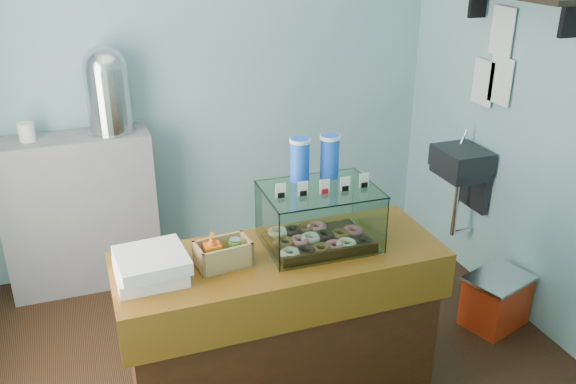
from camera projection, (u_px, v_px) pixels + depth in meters
name	position (u px, v px, depth m)	size (l,w,h in m)	color
ground	(267.00, 369.00, 3.53)	(3.50, 3.50, 0.00)	black
room_shell	(266.00, 77.00, 2.85)	(3.54, 3.04, 2.82)	#74A8AA
counter	(281.00, 329.00, 3.12)	(1.60, 0.60, 0.90)	#401C0C
back_shelf	(81.00, 213.00, 4.16)	(1.00, 0.32, 1.10)	gray
display_case	(317.00, 212.00, 2.99)	(0.56, 0.41, 0.52)	black
condiment_crate	(222.00, 253.00, 2.82)	(0.26, 0.18, 0.18)	tan
pastry_boxes	(151.00, 266.00, 2.73)	(0.33, 0.33, 0.12)	white
coffee_urn	(107.00, 88.00, 3.91)	(0.31, 0.31, 0.57)	silver
red_cooler	(496.00, 300.00, 3.87)	(0.46, 0.40, 0.35)	red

